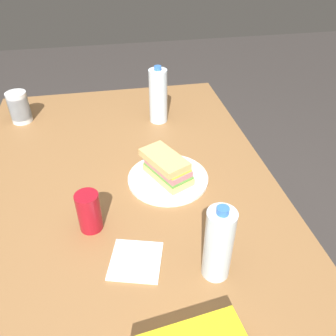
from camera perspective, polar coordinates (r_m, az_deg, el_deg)
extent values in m
plane|color=#383330|center=(1.73, -5.29, -23.27)|extent=(8.00, 8.00, 0.00)
cube|color=olive|center=(1.14, -7.37, -4.49)|extent=(1.57, 1.02, 0.04)
cylinder|color=brown|center=(1.98, 4.26, 2.06)|extent=(0.07, 0.07, 0.72)
cylinder|color=brown|center=(1.98, -20.76, -0.73)|extent=(0.07, 0.07, 0.72)
cylinder|color=white|center=(1.16, 0.00, -1.73)|extent=(0.27, 0.27, 0.01)
cube|color=#DBB26B|center=(1.15, 0.00, -1.03)|extent=(0.19, 0.16, 0.02)
cube|color=#599E3F|center=(1.14, 0.00, -0.40)|extent=(0.18, 0.15, 0.01)
cube|color=#C6727A|center=(1.13, 0.00, 0.16)|extent=(0.18, 0.14, 0.02)
cube|color=yellow|center=(1.12, 0.00, 0.69)|extent=(0.17, 0.14, 0.01)
cube|color=#DBB26B|center=(1.12, -0.61, 1.49)|extent=(0.19, 0.16, 0.02)
cylinder|color=maroon|center=(0.99, -12.92, -7.05)|extent=(0.07, 0.07, 0.12)
cylinder|color=silver|center=(0.84, 8.33, -12.41)|extent=(0.07, 0.07, 0.20)
cylinder|color=blue|center=(0.76, 9.07, -6.97)|extent=(0.03, 0.03, 0.02)
cylinder|color=silver|center=(1.60, -23.24, 8.65)|extent=(0.08, 0.08, 0.09)
cylinder|color=silver|center=(1.60, -23.39, 9.21)|extent=(0.08, 0.08, 0.09)
cylinder|color=silver|center=(1.59, -23.55, 9.78)|extent=(0.08, 0.08, 0.09)
cylinder|color=silver|center=(1.45, -1.63, 11.77)|extent=(0.08, 0.08, 0.22)
cylinder|color=blue|center=(1.41, -1.72, 16.21)|extent=(0.03, 0.03, 0.02)
cube|color=white|center=(0.93, -5.35, -15.00)|extent=(0.16, 0.16, 0.01)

